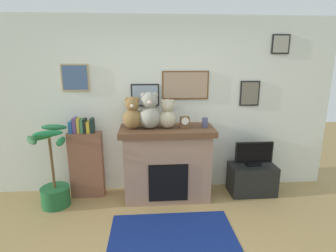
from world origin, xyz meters
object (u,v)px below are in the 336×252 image
(mantel_clock, at_px, (185,122))
(bookshelf, at_px, (86,161))
(fireplace, at_px, (167,162))
(teddy_bear_brown, at_px, (150,112))
(television, at_px, (254,154))
(teddy_bear_grey, at_px, (133,114))
(tv_stand, at_px, (252,179))
(candle_jar, at_px, (205,122))
(potted_plant, at_px, (54,181))
(teddy_bear_cream, at_px, (167,115))

(mantel_clock, bearing_deg, bookshelf, 175.48)
(fireplace, height_order, teddy_bear_brown, teddy_bear_brown)
(bookshelf, distance_m, mantel_clock, 1.55)
(fireplace, distance_m, television, 1.30)
(teddy_bear_grey, relative_size, teddy_bear_brown, 0.88)
(tv_stand, height_order, candle_jar, candle_jar)
(potted_plant, bearing_deg, mantel_clock, 4.37)
(teddy_bear_brown, relative_size, teddy_bear_cream, 1.24)
(mantel_clock, bearing_deg, fireplace, 175.60)
(bookshelf, bearing_deg, tv_stand, -2.32)
(tv_stand, height_order, teddy_bear_brown, teddy_bear_brown)
(candle_jar, bearing_deg, fireplace, 178.12)
(teddy_bear_grey, bearing_deg, teddy_bear_cream, 0.01)
(television, bearing_deg, teddy_bear_grey, -179.67)
(teddy_bear_grey, distance_m, teddy_bear_brown, 0.24)
(fireplace, bearing_deg, mantel_clock, -4.40)
(fireplace, height_order, bookshelf, bookshelf)
(television, relative_size, teddy_bear_grey, 1.27)
(tv_stand, distance_m, teddy_bear_brown, 1.86)
(bookshelf, xyz_separation_m, teddy_bear_brown, (0.94, -0.11, 0.74))
(television, relative_size, teddy_bear_brown, 1.12)
(potted_plant, bearing_deg, bookshelf, 32.29)
(potted_plant, xyz_separation_m, tv_stand, (2.87, 0.15, -0.14))
(tv_stand, bearing_deg, bookshelf, 177.68)
(fireplace, xyz_separation_m, potted_plant, (-1.57, -0.16, -0.16))
(potted_plant, bearing_deg, teddy_bear_brown, 6.00)
(bookshelf, distance_m, potted_plant, 0.50)
(fireplace, bearing_deg, candle_jar, -1.88)
(television, xyz_separation_m, mantel_clock, (-1.04, -0.01, 0.51))
(bookshelf, bearing_deg, teddy_bear_grey, -9.04)
(teddy_bear_brown, distance_m, teddy_bear_cream, 0.25)
(teddy_bear_brown, bearing_deg, teddy_bear_cream, 0.03)
(tv_stand, bearing_deg, candle_jar, -179.17)
(television, relative_size, teddy_bear_cream, 1.39)
(teddy_bear_cream, bearing_deg, mantel_clock, -0.26)
(potted_plant, bearing_deg, candle_jar, 3.82)
(mantel_clock, relative_size, teddy_bear_grey, 0.35)
(candle_jar, relative_size, teddy_bear_cream, 0.34)
(fireplace, distance_m, candle_jar, 0.80)
(mantel_clock, bearing_deg, teddy_bear_cream, 179.74)
(fireplace, bearing_deg, teddy_bear_grey, -177.78)
(teddy_bear_brown, height_order, teddy_bear_cream, teddy_bear_brown)
(candle_jar, relative_size, teddy_bear_grey, 0.31)
(teddy_bear_grey, bearing_deg, teddy_bear_brown, -0.02)
(candle_jar, bearing_deg, tv_stand, 0.83)
(bookshelf, relative_size, mantel_clock, 7.65)
(mantel_clock, bearing_deg, teddy_bear_grey, 179.92)
(candle_jar, bearing_deg, teddy_bear_cream, -179.94)
(bookshelf, height_order, teddy_bear_brown, teddy_bear_brown)
(fireplace, relative_size, potted_plant, 1.17)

